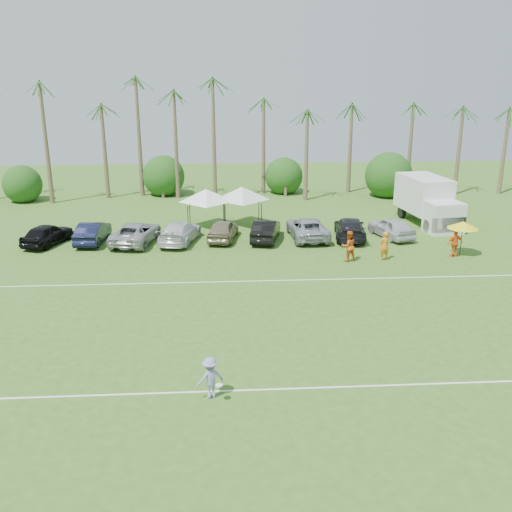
{
  "coord_description": "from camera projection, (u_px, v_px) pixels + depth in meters",
  "views": [
    {
      "loc": [
        -0.49,
        -17.15,
        11.54
      ],
      "look_at": [
        1.51,
        13.81,
        1.6
      ],
      "focal_mm": 40.0,
      "sensor_mm": 36.0,
      "label": 1
    }
  ],
  "objects": [
    {
      "name": "parked_car_6",
      "position": [
        307.0,
        228.0,
        41.71
      ],
      "size": [
        2.74,
        5.56,
        1.52
      ],
      "primitive_type": "imported",
      "rotation": [
        0.0,
        0.0,
        3.18
      ],
      "color": "#9A9FA8",
      "rests_on": "ground"
    },
    {
      "name": "palm_tree_4",
      "position": [
        181.0,
        119.0,
        53.43
      ],
      "size": [
        2.4,
        2.4,
        8.9
      ],
      "color": "brown",
      "rests_on": "ground"
    },
    {
      "name": "palm_tree_2",
      "position": [
        93.0,
        100.0,
        52.41
      ],
      "size": [
        2.4,
        2.4,
        10.9
      ],
      "color": "brown",
      "rests_on": "ground"
    },
    {
      "name": "palm_tree_1",
      "position": [
        38.0,
        110.0,
        52.37
      ],
      "size": [
        2.4,
        2.4,
        9.9
      ],
      "color": "brown",
      "rests_on": "ground"
    },
    {
      "name": "canopy_tent_left",
      "position": [
        206.0,
        189.0,
        44.08
      ],
      "size": [
        4.36,
        4.36,
        3.54
      ],
      "color": "black",
      "rests_on": "ground"
    },
    {
      "name": "ground",
      "position": [
        238.0,
        421.0,
        19.85
      ],
      "size": [
        120.0,
        120.0,
        0.0
      ],
      "primitive_type": "plane",
      "color": "#39631D",
      "rests_on": "ground"
    },
    {
      "name": "palm_tree_8",
      "position": [
        359.0,
        118.0,
        54.48
      ],
      "size": [
        2.4,
        2.4,
        8.9
      ],
      "color": "brown",
      "rests_on": "ground"
    },
    {
      "name": "sideline_player_b",
      "position": [
        349.0,
        246.0,
        36.51
      ],
      "size": [
        1.12,
        0.96,
        2.01
      ],
      "primitive_type": "imported",
      "rotation": [
        0.0,
        0.0,
        3.37
      ],
      "color": "#D75917",
      "rests_on": "ground"
    },
    {
      "name": "parked_car_1",
      "position": [
        93.0,
        232.0,
        40.63
      ],
      "size": [
        1.9,
        4.7,
        1.52
      ],
      "primitive_type": "imported",
      "rotation": [
        0.0,
        0.0,
        3.08
      ],
      "color": "black",
      "rests_on": "ground"
    },
    {
      "name": "palm_tree_11",
      "position": [
        505.0,
        90.0,
        54.55
      ],
      "size": [
        2.4,
        2.4,
        11.9
      ],
      "color": "brown",
      "rests_on": "ground"
    },
    {
      "name": "palm_tree_10",
      "position": [
        463.0,
        99.0,
        54.56
      ],
      "size": [
        2.4,
        2.4,
        10.9
      ],
      "color": "brown",
      "rests_on": "ground"
    },
    {
      "name": "parked_car_0",
      "position": [
        47.0,
        234.0,
        40.15
      ],
      "size": [
        3.18,
        4.8,
        1.52
      ],
      "primitive_type": "imported",
      "rotation": [
        0.0,
        0.0,
        2.8
      ],
      "color": "black",
      "rests_on": "ground"
    },
    {
      "name": "parked_car_8",
      "position": [
        391.0,
        227.0,
        41.93
      ],
      "size": [
        2.92,
        4.77,
        1.52
      ],
      "primitive_type": "imported",
      "rotation": [
        0.0,
        0.0,
        3.41
      ],
      "color": "silver",
      "rests_on": "ground"
    },
    {
      "name": "bush_tree_2",
      "position": [
        285.0,
        176.0,
        56.73
      ],
      "size": [
        4.0,
        4.0,
        4.0
      ],
      "color": "brown",
      "rests_on": "ground"
    },
    {
      "name": "parked_car_2",
      "position": [
        136.0,
        233.0,
        40.5
      ],
      "size": [
        3.49,
        5.84,
        1.52
      ],
      "primitive_type": "imported",
      "rotation": [
        0.0,
        0.0,
        2.96
      ],
      "color": "#9C9FA3",
      "rests_on": "ground"
    },
    {
      "name": "bush_tree_1",
      "position": [
        163.0,
        178.0,
        55.99
      ],
      "size": [
        4.0,
        4.0,
        4.0
      ],
      "color": "brown",
      "rests_on": "ground"
    },
    {
      "name": "frisbee_player",
      "position": [
        210.0,
        378.0,
        21.07
      ],
      "size": [
        1.21,
        0.98,
        1.63
      ],
      "rotation": [
        0.0,
        0.0,
        3.54
      ],
      "color": "#8889C1",
      "rests_on": "ground"
    },
    {
      "name": "parked_car_5",
      "position": [
        266.0,
        230.0,
        41.16
      ],
      "size": [
        2.59,
        4.85,
        1.52
      ],
      "primitive_type": "imported",
      "rotation": [
        0.0,
        0.0,
        2.92
      ],
      "color": "black",
      "rests_on": "ground"
    },
    {
      "name": "sideline_player_c",
      "position": [
        455.0,
        243.0,
        37.38
      ],
      "size": [
        1.16,
        0.68,
        1.85
      ],
      "primitive_type": "imported",
      "rotation": [
        0.0,
        0.0,
        3.36
      ],
      "color": "orange",
      "rests_on": "ground"
    },
    {
      "name": "parked_car_4",
      "position": [
        223.0,
        230.0,
        41.25
      ],
      "size": [
        2.6,
        4.71,
        1.52
      ],
      "primitive_type": "imported",
      "rotation": [
        0.0,
        0.0,
        2.95
      ],
      "color": "#7F7456",
      "rests_on": "ground"
    },
    {
      "name": "parked_car_3",
      "position": [
        180.0,
        232.0,
        40.73
      ],
      "size": [
        3.22,
        5.57,
        1.52
      ],
      "primitive_type": "imported",
      "rotation": [
        0.0,
        0.0,
        2.92
      ],
      "color": "silver",
      "rests_on": "ground"
    },
    {
      "name": "palm_tree_5",
      "position": [
        223.0,
        109.0,
        53.41
      ],
      "size": [
        2.4,
        2.4,
        9.9
      ],
      "color": "brown",
      "rests_on": "ground"
    },
    {
      "name": "field_lines",
      "position": [
        232.0,
        325.0,
        27.45
      ],
      "size": [
        80.0,
        12.1,
        0.01
      ],
      "color": "white",
      "rests_on": "ground"
    },
    {
      "name": "bush_tree_3",
      "position": [
        383.0,
        175.0,
        57.34
      ],
      "size": [
        4.0,
        4.0,
        4.0
      ],
      "color": "brown",
      "rests_on": "ground"
    },
    {
      "name": "canopy_tent_right",
      "position": [
        242.0,
        187.0,
        44.62
      ],
      "size": [
        4.45,
        4.45,
        3.61
      ],
      "color": "black",
      "rests_on": "ground"
    },
    {
      "name": "bush_tree_0",
      "position": [
        28.0,
        179.0,
        55.19
      ],
      "size": [
        4.0,
        4.0,
        4.0
      ],
      "color": "brown",
      "rests_on": "ground"
    },
    {
      "name": "palm_tree_7",
      "position": [
        308.0,
        90.0,
        53.38
      ],
      "size": [
        2.4,
        2.4,
        11.9
      ],
      "color": "brown",
      "rests_on": "ground"
    },
    {
      "name": "palm_tree_3",
      "position": [
        136.0,
        91.0,
        52.4
      ],
      "size": [
        2.4,
        2.4,
        11.9
      ],
      "color": "brown",
      "rests_on": "ground"
    },
    {
      "name": "palm_tree_9",
      "position": [
        411.0,
        109.0,
        54.52
      ],
      "size": [
        2.4,
        2.4,
        9.9
      ],
      "color": "brown",
      "rests_on": "ground"
    },
    {
      "name": "box_truck",
      "position": [
        428.0,
        200.0,
        45.34
      ],
      "size": [
        3.53,
        7.41,
        3.68
      ],
      "rotation": [
        0.0,
        0.0,
        0.12
      ],
      "color": "silver",
      "rests_on": "ground"
    },
    {
      "name": "market_umbrella",
      "position": [
        463.0,
        225.0,
        37.37
      ],
      "size": [
        2.08,
        2.08,
        2.31
      ],
      "color": "black",
      "rests_on": "ground"
    },
    {
      "name": "sideline_player_a",
      "position": [
        384.0,
        246.0,
        36.76
      ],
      "size": [
        0.8,
        0.64,
        1.9
      ],
      "primitive_type": "imported",
      "rotation": [
        0.0,
        0.0,
        3.45
      ],
      "color": "orange",
      "rests_on": "ground"
    },
    {
      "name": "palm_tree_6",
      "position": [
        266.0,
        100.0,
        53.39
      ],
      "size": [
        2.4,
        2.4,
        10.9
      ],
      "color": "brown",
      "rests_on": "ground"
    },
    {
      "name": "parked_car_7",
      "position": [
        350.0,
        228.0,
        41.71
      ],
      "size": [
        2.92,
        5.5,
        1.52
      ],
      "primitive_type": "imported",
      "rotation": [
        0.0,
        0.0,
        2.98
      ],
      "color": "black",
      "rests_on": "ground"
    }
  ]
}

